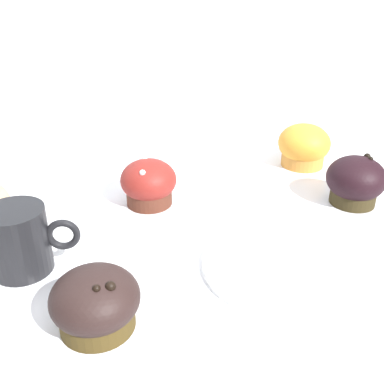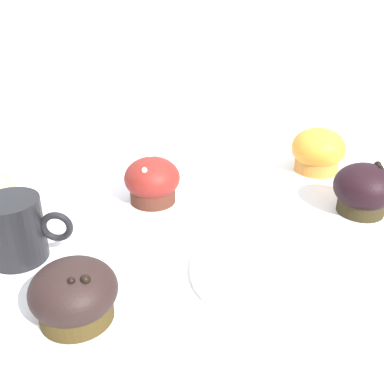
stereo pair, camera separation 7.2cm
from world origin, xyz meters
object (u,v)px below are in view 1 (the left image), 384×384
(muffin_back_right, at_px, (354,181))
(serving_plate, at_px, (279,265))
(muffin_back_left, at_px, (149,183))
(coffee_cup, at_px, (20,239))
(muffin_front_left, at_px, (96,302))
(muffin_front_center, at_px, (304,146))

(muffin_back_right, xyz_separation_m, serving_plate, (-0.23, -0.10, -0.04))
(muffin_back_left, height_order, coffee_cup, coffee_cup)
(coffee_cup, bearing_deg, muffin_front_left, -68.97)
(muffin_front_center, height_order, muffin_front_left, muffin_front_center)
(muffin_back_left, relative_size, muffin_front_left, 0.94)
(muffin_front_center, bearing_deg, serving_plate, -134.17)
(muffin_back_right, bearing_deg, muffin_front_left, -169.18)
(muffin_front_left, height_order, coffee_cup, coffee_cup)
(muffin_back_left, xyz_separation_m, serving_plate, (0.09, -0.25, -0.03))
(muffin_back_left, bearing_deg, muffin_back_right, -26.24)
(coffee_cup, bearing_deg, muffin_back_right, -6.22)
(muffin_front_center, xyz_separation_m, coffee_cup, (-0.56, -0.11, 0.01))
(muffin_front_center, relative_size, serving_plate, 0.49)
(muffin_back_left, bearing_deg, muffin_front_center, 1.84)
(muffin_front_left, bearing_deg, serving_plate, -1.19)
(coffee_cup, bearing_deg, muffin_front_center, 10.79)
(muffin_back_right, height_order, muffin_front_left, muffin_back_right)
(muffin_back_right, bearing_deg, muffin_back_left, 153.76)
(muffin_back_left, xyz_separation_m, muffin_back_right, (0.31, -0.16, 0.00))
(muffin_back_right, height_order, serving_plate, muffin_back_right)
(muffin_back_left, bearing_deg, muffin_front_left, -123.67)
(muffin_front_left, bearing_deg, muffin_back_right, 10.82)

